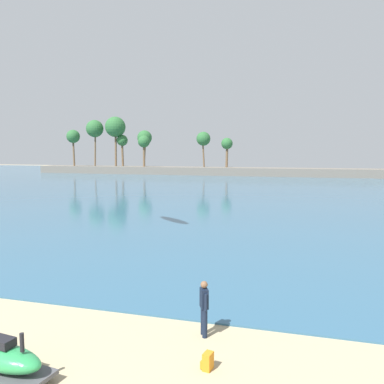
% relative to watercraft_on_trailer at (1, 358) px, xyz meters
% --- Properties ---
extents(sea, '(220.00, 115.28, 0.06)m').
position_rel_watercraft_on_trailer_xyz_m(sea, '(-0.22, 61.94, -0.49)').
color(sea, '#33607F').
rests_on(sea, ground).
extents(palm_headland, '(111.69, 6.24, 13.74)m').
position_rel_watercraft_on_trailer_xyz_m(palm_headland, '(-4.15, 79.76, 2.99)').
color(palm_headland, slate).
rests_on(palm_headland, ground).
extents(watercraft_on_trailer, '(2.71, 1.37, 1.28)m').
position_rel_watercraft_on_trailer_xyz_m(watercraft_on_trailer, '(0.00, 0.00, 0.00)').
color(watercraft_on_trailer, '#4C4C51').
rests_on(watercraft_on_trailer, ground).
extents(person_at_waterline, '(0.33, 0.50, 1.67)m').
position_rel_watercraft_on_trailer_xyz_m(person_at_waterline, '(4.14, 3.47, 0.38)').
color(person_at_waterline, '#141E33').
rests_on(person_at_waterline, ground).
extents(backpack_near_kite, '(0.31, 0.33, 0.44)m').
position_rel_watercraft_on_trailer_xyz_m(backpack_near_kite, '(4.66, 1.74, -0.31)').
color(backpack_near_kite, orange).
rests_on(backpack_near_kite, ground).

